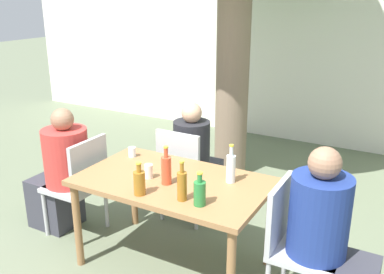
{
  "coord_description": "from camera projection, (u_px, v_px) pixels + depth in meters",
  "views": [
    {
      "loc": [
        1.57,
        -2.51,
        2.1
      ],
      "look_at": [
        0.0,
        0.3,
        1.0
      ],
      "focal_mm": 40.0,
      "sensor_mm": 36.0,
      "label": 1
    }
  ],
  "objects": [
    {
      "name": "ground_plane",
      "position": [
        174.0,
        263.0,
        3.48
      ],
      "size": [
        30.0,
        30.0,
        0.0
      ],
      "primitive_type": "plane",
      "color": "#667056"
    },
    {
      "name": "cafe_building_wall",
      "position": [
        304.0,
        44.0,
        5.92
      ],
      "size": [
        10.0,
        0.08,
        2.8
      ],
      "color": "white",
      "rests_on": "ground_plane"
    },
    {
      "name": "dining_table_front",
      "position": [
        173.0,
        189.0,
        3.26
      ],
      "size": [
        1.44,
        0.86,
        0.75
      ],
      "color": "#996B42",
      "rests_on": "ground_plane"
    },
    {
      "name": "patio_chair_0",
      "position": [
        81.0,
        181.0,
        3.75
      ],
      "size": [
        0.44,
        0.44,
        0.92
      ],
      "rotation": [
        0.0,
        0.0,
        -1.57
      ],
      "color": "#B2B2B7",
      "rests_on": "ground_plane"
    },
    {
      "name": "patio_chair_1",
      "position": [
        294.0,
        239.0,
        2.87
      ],
      "size": [
        0.44,
        0.44,
        0.92
      ],
      "rotation": [
        0.0,
        0.0,
        1.57
      ],
      "color": "#B2B2B7",
      "rests_on": "ground_plane"
    },
    {
      "name": "patio_chair_2",
      "position": [
        184.0,
        169.0,
        3.99
      ],
      "size": [
        0.44,
        0.44,
        0.92
      ],
      "rotation": [
        0.0,
        0.0,
        3.14
      ],
      "color": "#B2B2B7",
      "rests_on": "ground_plane"
    },
    {
      "name": "person_seated_0",
      "position": [
        61.0,
        175.0,
        3.85
      ],
      "size": [
        0.6,
        0.39,
        1.16
      ],
      "rotation": [
        0.0,
        0.0,
        -1.57
      ],
      "color": "#383842",
      "rests_on": "ground_plane"
    },
    {
      "name": "person_seated_1",
      "position": [
        329.0,
        245.0,
        2.76
      ],
      "size": [
        0.59,
        0.39,
        1.21
      ],
      "rotation": [
        0.0,
        0.0,
        1.57
      ],
      "color": "#383842",
      "rests_on": "ground_plane"
    },
    {
      "name": "person_seated_2",
      "position": [
        196.0,
        163.0,
        4.19
      ],
      "size": [
        0.35,
        0.57,
        1.13
      ],
      "rotation": [
        0.0,
        0.0,
        3.14
      ],
      "color": "#383842",
      "rests_on": "ground_plane"
    },
    {
      "name": "water_bottle_0",
      "position": [
        231.0,
        168.0,
        3.16
      ],
      "size": [
        0.07,
        0.07,
        0.3
      ],
      "color": "silver",
      "rests_on": "dining_table_front"
    },
    {
      "name": "amber_bottle_1",
      "position": [
        182.0,
        185.0,
        2.88
      ],
      "size": [
        0.07,
        0.07,
        0.29
      ],
      "color": "#9E661E",
      "rests_on": "dining_table_front"
    },
    {
      "name": "green_bottle_2",
      "position": [
        200.0,
        192.0,
        2.82
      ],
      "size": [
        0.08,
        0.08,
        0.24
      ],
      "color": "#287A38",
      "rests_on": "dining_table_front"
    },
    {
      "name": "amber_bottle_3",
      "position": [
        139.0,
        182.0,
        2.97
      ],
      "size": [
        0.08,
        0.08,
        0.24
      ],
      "color": "#9E661E",
      "rests_on": "dining_table_front"
    },
    {
      "name": "soda_bottle_4",
      "position": [
        166.0,
        169.0,
        3.13
      ],
      "size": [
        0.07,
        0.07,
        0.3
      ],
      "color": "#DB4C2D",
      "rests_on": "dining_table_front"
    },
    {
      "name": "drinking_glass_0",
      "position": [
        149.0,
        171.0,
        3.24
      ],
      "size": [
        0.07,
        0.07,
        0.11
      ],
      "color": "silver",
      "rests_on": "dining_table_front"
    },
    {
      "name": "drinking_glass_1",
      "position": [
        132.0,
        152.0,
        3.67
      ],
      "size": [
        0.06,
        0.06,
        0.09
      ],
      "color": "white",
      "rests_on": "dining_table_front"
    }
  ]
}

